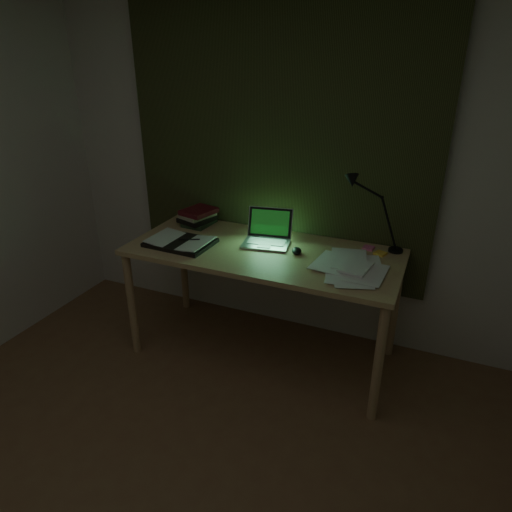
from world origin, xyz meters
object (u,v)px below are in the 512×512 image
(desk, at_px, (263,304))
(loose_papers, at_px, (348,266))
(book_stack, at_px, (198,216))
(desk_lamp, at_px, (400,215))
(open_textbook, at_px, (180,242))
(laptop, at_px, (266,230))

(desk, relative_size, loose_papers, 4.72)
(book_stack, relative_size, desk_lamp, 0.47)
(desk, height_order, open_textbook, open_textbook)
(laptop, relative_size, desk_lamp, 0.69)
(desk, height_order, desk_lamp, desk_lamp)
(desk, distance_m, open_textbook, 0.71)
(laptop, height_order, book_stack, laptop)
(loose_papers, bearing_deg, desk, 175.78)
(laptop, xyz_separation_m, book_stack, (-0.61, 0.17, -0.05))
(laptop, bearing_deg, desk, -90.00)
(open_textbook, bearing_deg, loose_papers, 6.96)
(open_textbook, bearing_deg, book_stack, 103.98)
(loose_papers, xyz_separation_m, desk_lamp, (0.24, 0.35, 0.24))
(desk, relative_size, book_stack, 7.54)
(book_stack, bearing_deg, open_textbook, -78.36)
(laptop, distance_m, open_textbook, 0.58)
(open_textbook, bearing_deg, laptop, 24.27)
(laptop, bearing_deg, open_textbook, -168.05)
(loose_papers, relative_size, desk_lamp, 0.75)
(desk, xyz_separation_m, open_textbook, (-0.55, -0.13, 0.43))
(open_textbook, xyz_separation_m, book_stack, (-0.08, 0.38, 0.04))
(open_textbook, relative_size, loose_papers, 1.13)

